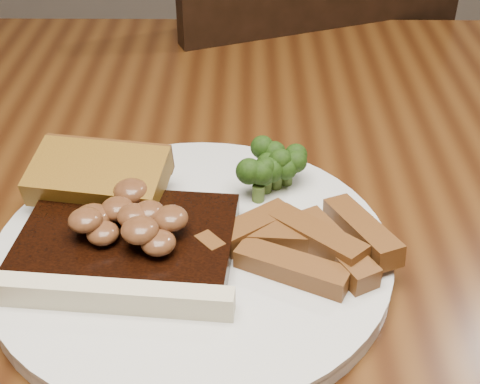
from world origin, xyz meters
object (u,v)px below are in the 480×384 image
object	(u,v)px
dining_table	(229,285)
potato_wedges	(302,245)
plate	(193,255)
garlic_bread	(102,196)
steak	(127,247)
chair_far	(283,145)

from	to	relation	value
dining_table	potato_wedges	distance (m)	0.15
plate	garlic_bread	xyz separation A→B (m)	(-0.08, 0.05, 0.02)
garlic_bread	steak	bearing A→B (deg)	-55.61
steak	potato_wedges	world-z (taller)	same
dining_table	potato_wedges	xyz separation A→B (m)	(0.06, -0.08, 0.12)
chair_far	garlic_bread	distance (m)	0.65
chair_far	potato_wedges	xyz separation A→B (m)	(-0.02, -0.62, 0.29)
dining_table	garlic_bread	world-z (taller)	garlic_bread
potato_wedges	plate	bearing A→B (deg)	174.91
dining_table	steak	xyz separation A→B (m)	(-0.07, -0.08, 0.12)
plate	garlic_bread	distance (m)	0.10
chair_far	steak	world-z (taller)	chair_far
chair_far	garlic_bread	size ratio (longest dim) A/B	8.09
potato_wedges	dining_table	bearing A→B (deg)	126.43
steak	potato_wedges	bearing A→B (deg)	6.82
dining_table	plate	distance (m)	0.12
dining_table	steak	distance (m)	0.16
steak	potato_wedges	distance (m)	0.13
chair_far	potato_wedges	size ratio (longest dim) A/B	8.06
dining_table	garlic_bread	size ratio (longest dim) A/B	14.54
dining_table	steak	bearing A→B (deg)	-131.76
dining_table	garlic_bread	bearing A→B (deg)	-170.68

